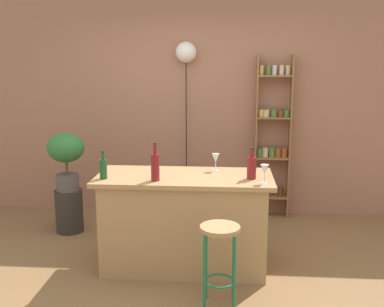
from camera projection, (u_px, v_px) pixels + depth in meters
name	position (u px, v px, depth m)	size (l,w,h in m)	color
ground	(182.00, 280.00, 4.09)	(12.00, 12.00, 0.00)	brown
back_wall	(197.00, 103.00, 5.71)	(6.40, 0.10, 2.80)	#9E6B51
kitchen_counter	(185.00, 221.00, 4.30)	(1.61, 0.72, 0.89)	#A87F51
bar_stool	(220.00, 248.00, 3.57)	(0.31, 0.31, 0.67)	#196642
spice_shelf	(273.00, 136.00, 5.57)	(0.43, 0.17, 1.98)	olive
plant_stool	(69.00, 211.00, 5.21)	(0.31, 0.31, 0.49)	#2D2823
potted_plant	(66.00, 154.00, 5.08)	(0.41, 0.37, 0.65)	#514C47
bottle_olive_oil	(252.00, 167.00, 4.07)	(0.08, 0.08, 0.28)	maroon
bottle_soda_blue	(103.00, 168.00, 4.08)	(0.07, 0.07, 0.25)	#194C23
bottle_sauce_amber	(155.00, 166.00, 4.01)	(0.08, 0.08, 0.34)	maroon
wine_glass_left	(216.00, 159.00, 4.37)	(0.07, 0.07, 0.16)	silver
wine_glass_center	(265.00, 170.00, 3.92)	(0.07, 0.07, 0.16)	silver
pendant_globe_light	(186.00, 54.00, 5.49)	(0.25, 0.25, 2.14)	black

